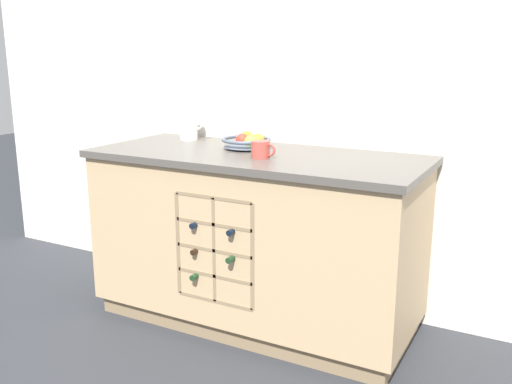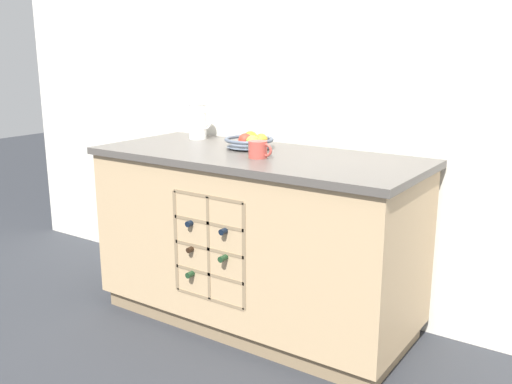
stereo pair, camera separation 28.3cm
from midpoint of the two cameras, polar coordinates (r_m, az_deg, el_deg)
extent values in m
plane|color=#2D3035|center=(3.08, 2.70, -12.68)|extent=(14.00, 14.00, 0.00)
cube|color=silver|center=(3.10, 6.95, 11.96)|extent=(4.40, 0.06, 2.55)
cube|color=#8B7354|center=(3.06, 2.71, -11.92)|extent=(1.55, 0.60, 0.09)
cube|color=tan|center=(2.89, 2.81, -4.29)|extent=(1.61, 0.66, 0.76)
cube|color=#514C47|center=(2.80, 2.91, 3.51)|extent=(1.65, 0.70, 0.03)
cube|color=#8B7354|center=(2.73, -0.48, -5.19)|extent=(0.41, 0.01, 0.50)
cube|color=#8B7354|center=(2.81, -4.50, -4.70)|extent=(0.02, 0.10, 0.50)
cube|color=#8B7354|center=(2.58, 2.57, -6.33)|extent=(0.02, 0.10, 0.50)
cube|color=#8B7354|center=(2.78, -1.09, -10.39)|extent=(0.41, 0.10, 0.02)
cube|color=#8B7354|center=(2.73, -1.11, -7.98)|extent=(0.41, 0.10, 0.02)
cube|color=#8B7354|center=(2.69, -1.12, -5.49)|extent=(0.41, 0.10, 0.02)
cube|color=#8B7354|center=(2.65, -1.13, -2.92)|extent=(0.41, 0.10, 0.02)
cube|color=#8B7354|center=(2.62, -1.14, -0.28)|extent=(0.41, 0.10, 0.02)
cube|color=#8B7354|center=(2.69, -1.12, -5.49)|extent=(0.02, 0.10, 0.50)
cylinder|color=#19381E|center=(2.86, -1.80, -7.37)|extent=(0.07, 0.18, 0.07)
cylinder|color=#19381E|center=(2.76, -3.41, -8.17)|extent=(0.03, 0.08, 0.03)
cylinder|color=black|center=(2.84, -1.49, -4.87)|extent=(0.07, 0.20, 0.07)
cylinder|color=black|center=(2.73, -3.27, -5.67)|extent=(0.03, 0.09, 0.03)
cylinder|color=#19381E|center=(2.73, 1.95, -5.62)|extent=(0.07, 0.22, 0.07)
cylinder|color=#19381E|center=(2.61, 0.12, -6.56)|extent=(0.03, 0.09, 0.03)
cylinder|color=black|center=(2.80, -1.46, -2.35)|extent=(0.08, 0.21, 0.08)
cylinder|color=black|center=(2.69, -3.29, -3.08)|extent=(0.03, 0.09, 0.03)
cylinder|color=black|center=(2.69, 2.04, -3.05)|extent=(0.07, 0.21, 0.07)
cylinder|color=black|center=(2.57, 0.23, -3.87)|extent=(0.03, 0.09, 0.03)
cylinder|color=#4C5666|center=(2.93, 2.07, 4.44)|extent=(0.11, 0.11, 0.01)
cone|color=#4C5666|center=(2.92, 2.08, 4.98)|extent=(0.23, 0.23, 0.05)
torus|color=#4C5666|center=(2.92, 2.08, 5.24)|extent=(0.25, 0.25, 0.02)
sphere|color=red|center=(2.92, 1.71, 5.18)|extent=(0.07, 0.07, 0.07)
sphere|color=gold|center=(2.94, 3.29, 5.19)|extent=(0.07, 0.07, 0.07)
sphere|color=#7FA838|center=(2.87, 2.50, 5.00)|extent=(0.07, 0.07, 0.07)
sphere|color=orange|center=(2.98, 2.18, 5.37)|extent=(0.08, 0.08, 0.08)
cylinder|color=white|center=(3.25, -3.39, 7.07)|extent=(0.10, 0.10, 0.20)
torus|color=white|center=(3.24, -3.41, 8.76)|extent=(0.10, 0.10, 0.01)
torus|color=white|center=(3.21, -2.64, 7.19)|extent=(0.11, 0.01, 0.11)
cylinder|color=#B7473D|center=(2.67, 3.23, 4.24)|extent=(0.09, 0.09, 0.08)
torus|color=#B7473D|center=(2.64, 4.10, 4.18)|extent=(0.06, 0.01, 0.06)
camera|label=1|loc=(0.14, -87.14, 0.71)|focal=40.00mm
camera|label=2|loc=(0.14, 92.86, -0.71)|focal=40.00mm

